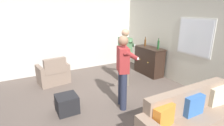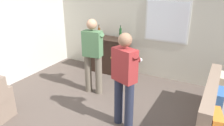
% 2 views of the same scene
% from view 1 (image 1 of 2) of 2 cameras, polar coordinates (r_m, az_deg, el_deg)
% --- Properties ---
extents(ground, '(10.40, 10.40, 0.00)m').
position_cam_1_polar(ground, '(4.56, -3.75, -11.88)').
color(ground, brown).
extents(wall_back_with_window, '(5.20, 0.15, 2.80)m').
position_cam_1_polar(wall_back_with_window, '(5.69, 21.27, 7.80)').
color(wall_back_with_window, beige).
rests_on(wall_back_with_window, ground).
extents(wall_side_left, '(0.12, 5.20, 2.80)m').
position_cam_1_polar(wall_side_left, '(6.56, -14.08, 9.51)').
color(wall_side_left, beige).
rests_on(wall_side_left, ground).
extents(couch, '(0.57, 2.25, 0.88)m').
position_cam_1_polar(couch, '(3.57, 24.92, -16.11)').
color(couch, gray).
rests_on(couch, ground).
extents(armchair, '(0.75, 0.96, 0.85)m').
position_cam_1_polar(armchair, '(5.69, -18.51, -3.56)').
color(armchair, '#7F6B5B').
rests_on(armchair, ground).
extents(sideboard_cabinet, '(1.13, 0.49, 0.96)m').
position_cam_1_polar(sideboard_cabinet, '(6.26, 11.95, 0.70)').
color(sideboard_cabinet, black).
rests_on(sideboard_cabinet, ground).
extents(bottle_wine_green, '(0.06, 0.06, 0.36)m').
position_cam_1_polar(bottle_wine_green, '(5.91, 14.88, 5.80)').
color(bottle_wine_green, '#1E4C23').
rests_on(bottle_wine_green, sideboard_cabinet).
extents(bottle_liquor_amber, '(0.06, 0.06, 0.32)m').
position_cam_1_polar(bottle_liquor_amber, '(6.35, 10.77, 6.66)').
color(bottle_liquor_amber, '#593314').
rests_on(bottle_liquor_amber, sideboard_cabinet).
extents(ottoman, '(0.45, 0.45, 0.40)m').
position_cam_1_polar(ottoman, '(4.11, -14.48, -12.76)').
color(ottoman, black).
rests_on(ottoman, ground).
extents(person_standing_left, '(0.55, 0.49, 1.68)m').
position_cam_1_polar(person_standing_left, '(5.21, 4.32, 2.93)').
color(person_standing_left, '#6B6051').
rests_on(person_standing_left, ground).
extents(person_standing_right, '(0.52, 0.52, 1.68)m').
position_cam_1_polar(person_standing_right, '(3.90, 3.69, -1.96)').
color(person_standing_right, '#282D42').
rests_on(person_standing_right, ground).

